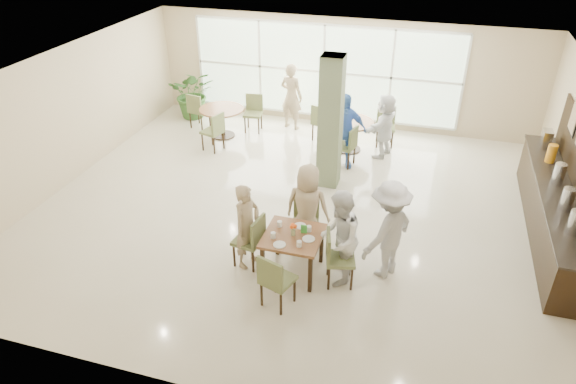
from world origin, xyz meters
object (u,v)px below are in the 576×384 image
(round_table_left, at_px, (222,115))
(potted_plant, at_px, (193,93))
(teen_right, at_px, (339,238))
(teen_standing, at_px, (388,230))
(teen_left, at_px, (247,226))
(main_table, at_px, (293,240))
(round_table_right, at_px, (350,128))
(adult_b, at_px, (385,126))
(teen_far, at_px, (307,207))
(adult_a, at_px, (343,131))
(adult_standing, at_px, (291,96))
(buffet_counter, at_px, (553,208))

(round_table_left, distance_m, potted_plant, 1.59)
(teen_right, xyz_separation_m, teen_standing, (0.71, 0.38, 0.04))
(teen_left, relative_size, teen_right, 0.93)
(main_table, bearing_deg, round_table_right, 89.66)
(round_table_left, height_order, adult_b, adult_b)
(teen_far, relative_size, adult_b, 1.05)
(round_table_left, xyz_separation_m, adult_a, (3.26, -0.77, 0.29))
(teen_right, distance_m, adult_standing, 6.22)
(adult_b, bearing_deg, round_table_right, -78.34)
(round_table_left, relative_size, teen_standing, 0.65)
(main_table, distance_m, adult_b, 4.86)
(teen_left, distance_m, teen_standing, 2.28)
(main_table, distance_m, teen_standing, 1.53)
(buffet_counter, bearing_deg, adult_a, 159.40)
(teen_right, bearing_deg, potted_plant, -144.42)
(teen_right, height_order, adult_a, adult_a)
(teen_left, relative_size, teen_standing, 0.88)
(buffet_counter, height_order, adult_a, buffet_counter)
(round_table_right, xyz_separation_m, teen_right, (0.71, -4.82, 0.23))
(main_table, distance_m, adult_a, 3.98)
(main_table, xyz_separation_m, teen_far, (0.03, 0.79, 0.15))
(adult_b, bearing_deg, adult_a, -29.03)
(main_table, bearing_deg, teen_standing, 15.71)
(teen_right, height_order, teen_standing, teen_standing)
(teen_far, xyz_separation_m, teen_standing, (1.42, -0.38, 0.06))
(round_table_left, height_order, teen_standing, teen_standing)
(teen_standing, bearing_deg, adult_a, -127.79)
(teen_far, bearing_deg, teen_standing, 167.29)
(main_table, relative_size, potted_plant, 0.68)
(teen_left, xyz_separation_m, adult_a, (0.82, 3.97, 0.11))
(main_table, relative_size, adult_standing, 0.53)
(adult_a, bearing_deg, buffet_counter, -41.26)
(adult_a, distance_m, adult_b, 1.16)
(round_table_left, relative_size, teen_left, 0.74)
(teen_right, bearing_deg, round_table_left, -146.80)
(teen_far, bearing_deg, main_table, 89.87)
(round_table_right, distance_m, adult_standing, 1.96)
(teen_far, bearing_deg, teen_right, 135.45)
(adult_b, xyz_separation_m, adult_standing, (-2.54, 0.97, 0.11))
(teen_right, bearing_deg, round_table_right, -178.50)
(round_table_left, distance_m, teen_right, 6.17)
(buffet_counter, relative_size, teen_far, 2.94)
(adult_b, bearing_deg, teen_standing, 24.24)
(teen_left, height_order, teen_far, teen_far)
(adult_standing, bearing_deg, adult_a, 149.81)
(buffet_counter, distance_m, teen_right, 4.21)
(potted_plant, height_order, teen_standing, teen_standing)
(adult_standing, bearing_deg, buffet_counter, 166.23)
(main_table, bearing_deg, round_table_left, 124.22)
(adult_b, bearing_deg, buffet_counter, 71.04)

